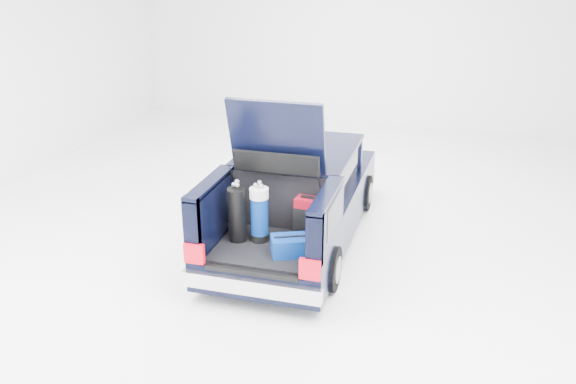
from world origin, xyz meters
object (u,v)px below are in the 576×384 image
(black_golf_bag, at_px, (237,214))
(blue_duffel, at_px, (291,245))
(car, at_px, (299,197))
(red_suitcase, at_px, (309,218))
(blue_golf_bag, at_px, (259,214))

(black_golf_bag, distance_m, blue_duffel, 0.85)
(car, height_order, black_golf_bag, car)
(red_suitcase, xyz_separation_m, blue_golf_bag, (-0.61, -0.26, 0.10))
(blue_golf_bag, distance_m, blue_duffel, 0.64)
(car, xyz_separation_m, blue_golf_bag, (-0.15, -1.45, 0.31))
(red_suitcase, relative_size, black_golf_bag, 0.71)
(car, xyz_separation_m, red_suitcase, (0.46, -1.19, 0.21))
(car, height_order, blue_golf_bag, car)
(red_suitcase, relative_size, blue_duffel, 1.02)
(red_suitcase, height_order, blue_duffel, red_suitcase)
(blue_golf_bag, height_order, blue_duffel, blue_golf_bag)
(car, height_order, blue_duffel, car)
(blue_golf_bag, relative_size, blue_duffel, 1.44)
(blue_golf_bag, xyz_separation_m, blue_duffel, (0.51, -0.27, -0.26))
(red_suitcase, height_order, black_golf_bag, black_golf_bag)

